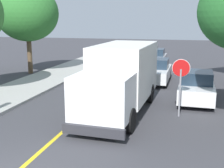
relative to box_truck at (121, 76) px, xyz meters
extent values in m
cube|color=gold|center=(-1.65, 2.47, -1.76)|extent=(0.16, 56.00, 0.01)
cube|color=silver|center=(0.03, 0.73, 0.13)|extent=(2.60, 5.09, 2.60)
cube|color=white|center=(-0.11, -2.76, -0.32)|extent=(2.36, 2.09, 1.70)
cube|color=#1E2D3D|center=(-0.15, -3.66, 0.06)|extent=(2.04, 0.16, 0.75)
cube|color=#2D2D33|center=(-0.16, -3.84, -1.35)|extent=(2.41, 0.30, 0.36)
cylinder|color=black|center=(0.94, -2.61, -1.27)|extent=(0.34, 1.01, 1.00)
cylinder|color=black|center=(-1.15, -2.52, -1.27)|extent=(0.34, 1.01, 1.00)
cylinder|color=black|center=(1.13, 1.94, -1.27)|extent=(0.34, 1.01, 1.00)
cylinder|color=black|center=(-0.97, 2.03, -1.27)|extent=(0.34, 1.01, 1.00)
cube|color=silver|center=(0.89, 7.20, -1.12)|extent=(1.85, 4.42, 0.76)
cube|color=#1E2D3D|center=(0.90, 7.35, -0.42)|extent=(1.60, 1.82, 0.64)
cylinder|color=black|center=(1.67, 5.78, -1.45)|extent=(0.23, 0.64, 0.64)
cylinder|color=black|center=(0.09, 5.80, -1.45)|extent=(0.23, 0.64, 0.64)
cylinder|color=black|center=(1.70, 8.60, -1.45)|extent=(0.23, 0.64, 0.64)
cylinder|color=black|center=(0.12, 8.62, -1.45)|extent=(0.23, 0.64, 0.64)
cube|color=#B7B7BC|center=(0.01, 14.37, -1.12)|extent=(1.84, 4.42, 0.76)
cube|color=#1E2D3D|center=(0.01, 14.52, -0.42)|extent=(1.60, 1.82, 0.64)
cylinder|color=black|center=(0.78, 12.95, -1.45)|extent=(0.23, 0.64, 0.64)
cylinder|color=black|center=(-0.80, 12.97, -1.45)|extent=(0.23, 0.64, 0.64)
cylinder|color=black|center=(0.81, 15.77, -1.45)|extent=(0.23, 0.64, 0.64)
cylinder|color=black|center=(-0.77, 15.78, -1.45)|extent=(0.23, 0.64, 0.64)
cube|color=silver|center=(3.55, 2.88, -1.12)|extent=(1.92, 4.45, 0.76)
cube|color=#1E2D3D|center=(3.55, 2.73, -0.42)|extent=(1.63, 1.84, 0.64)
cylinder|color=black|center=(2.80, 4.31, -1.45)|extent=(0.24, 0.65, 0.64)
cylinder|color=black|center=(4.38, 4.26, -1.45)|extent=(0.24, 0.65, 0.64)
cylinder|color=black|center=(2.72, 1.49, -1.45)|extent=(0.24, 0.65, 0.64)
cylinder|color=black|center=(4.30, 1.45, -1.45)|extent=(0.24, 0.65, 0.64)
cylinder|color=gray|center=(2.75, -0.06, -0.67)|extent=(0.08, 0.08, 2.20)
cylinder|color=red|center=(2.75, -0.03, 0.48)|extent=(0.76, 0.03, 0.76)
cylinder|color=white|center=(2.75, -0.01, 0.48)|extent=(0.80, 0.02, 0.80)
cylinder|color=brown|center=(-9.57, 8.20, -0.39)|extent=(0.38, 0.38, 2.75)
ellipsoid|color=#2D702D|center=(-9.57, 8.20, 3.09)|extent=(4.96, 4.96, 4.47)
camera|label=1|loc=(3.04, -13.41, 2.62)|focal=47.31mm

